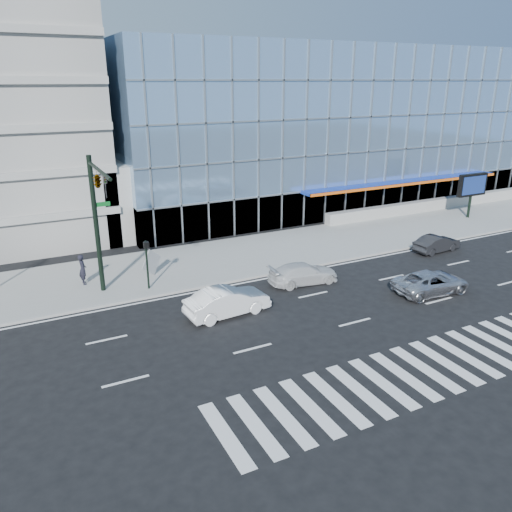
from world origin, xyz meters
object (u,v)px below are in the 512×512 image
at_px(traffic_signal, 97,196).
at_px(tilted_panel, 152,262).
at_px(ped_signal_post, 147,257).
at_px(white_suv, 303,273).
at_px(silver_suv, 431,282).
at_px(marquee_sign, 472,186).
at_px(dark_sedan, 437,244).
at_px(white_sedan, 227,302).
at_px(pedestrian, 83,269).

bearing_deg(traffic_signal, tilted_panel, 35.87).
relative_size(ped_signal_post, white_suv, 0.67).
height_order(ped_signal_post, white_suv, ped_signal_post).
bearing_deg(silver_suv, white_suv, 55.60).
distance_m(white_suv, tilted_panel, 9.64).
xyz_separation_m(marquee_sign, dark_sedan, (-9.58, -5.50, -2.44)).
relative_size(traffic_signal, dark_sedan, 2.09).
bearing_deg(white_sedan, marquee_sign, -78.30).
bearing_deg(marquee_sign, traffic_signal, -174.08).
bearing_deg(dark_sedan, marquee_sign, -64.64).
xyz_separation_m(ped_signal_post, pedestrian, (-3.36, 2.58, -1.05)).
height_order(marquee_sign, white_sedan, marquee_sign).
distance_m(ped_signal_post, white_suv, 9.57).
bearing_deg(marquee_sign, silver_suv, -145.01).
relative_size(traffic_signal, white_suv, 1.79).
distance_m(marquee_sign, dark_sedan, 11.31).
xyz_separation_m(white_suv, dark_sedan, (12.00, 0.70, -0.02)).
relative_size(ped_signal_post, white_sedan, 0.64).
bearing_deg(dark_sedan, white_suv, 88.84).
xyz_separation_m(traffic_signal, tilted_panel, (3.27, 2.36, -5.11)).
bearing_deg(pedestrian, marquee_sign, -92.63).
xyz_separation_m(ped_signal_post, tilted_panel, (0.77, 1.99, -1.08)).
height_order(traffic_signal, white_sedan, traffic_signal).
distance_m(pedestrian, tilted_panel, 4.17).
xyz_separation_m(traffic_signal, ped_signal_post, (2.50, 0.37, -4.02)).
relative_size(ped_signal_post, marquee_sign, 0.75).
bearing_deg(white_suv, pedestrian, 70.13).
relative_size(silver_suv, white_suv, 1.07).
xyz_separation_m(white_suv, white_sedan, (-6.00, -1.93, 0.12)).
distance_m(traffic_signal, ped_signal_post, 4.75).
relative_size(white_sedan, tilted_panel, 3.59).
bearing_deg(dark_sedan, traffic_signal, 80.46).
xyz_separation_m(white_sedan, tilted_panel, (-2.15, 7.06, 0.29)).
xyz_separation_m(ped_signal_post, dark_sedan, (20.92, -2.45, -1.51)).
distance_m(ped_signal_post, tilted_panel, 2.39).
bearing_deg(marquee_sign, white_sedan, -163.60).
height_order(silver_suv, tilted_panel, tilted_panel).
relative_size(marquee_sign, pedestrian, 2.11).
xyz_separation_m(marquee_sign, tilted_panel, (-29.73, -1.06, -2.01)).
bearing_deg(marquee_sign, white_suv, -163.99).
xyz_separation_m(traffic_signal, pedestrian, (-0.86, 2.95, -5.07)).
relative_size(traffic_signal, silver_suv, 1.68).
bearing_deg(dark_sedan, pedestrian, 73.83).
xyz_separation_m(silver_suv, dark_sedan, (6.00, 5.41, -0.03)).
height_order(dark_sedan, tilted_panel, tilted_panel).
distance_m(marquee_sign, pedestrian, 33.92).
distance_m(white_suv, dark_sedan, 12.02).
bearing_deg(white_sedan, tilted_panel, 12.24).
xyz_separation_m(silver_suv, pedestrian, (-18.28, 10.43, 0.44)).
bearing_deg(traffic_signal, white_sedan, -40.92).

